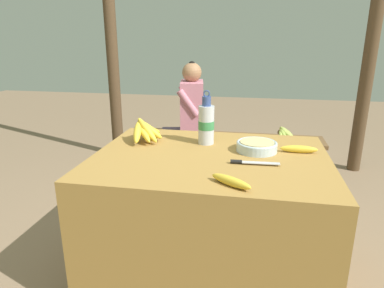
% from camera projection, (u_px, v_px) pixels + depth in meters
% --- Properties ---
extents(ground_plane, '(12.00, 12.00, 0.00)m').
position_uv_depth(ground_plane, '(208.00, 271.00, 1.98)').
color(ground_plane, '#846B51').
extents(market_counter, '(1.20, 0.92, 0.71)m').
position_uv_depth(market_counter, '(209.00, 216.00, 1.87)').
color(market_counter, olive).
rests_on(market_counter, ground_plane).
extents(banana_bunch_ripe, '(0.17, 0.31, 0.15)m').
position_uv_depth(banana_bunch_ripe, '(145.00, 130.00, 1.99)').
color(banana_bunch_ripe, '#4C381E').
rests_on(banana_bunch_ripe, market_counter).
extents(serving_bowl, '(0.22, 0.22, 0.05)m').
position_uv_depth(serving_bowl, '(257.00, 146.00, 1.82)').
color(serving_bowl, silver).
rests_on(serving_bowl, market_counter).
extents(water_bottle, '(0.09, 0.09, 0.31)m').
position_uv_depth(water_bottle, '(206.00, 124.00, 1.93)').
color(water_bottle, silver).
rests_on(water_bottle, market_counter).
extents(loose_banana_front, '(0.19, 0.14, 0.04)m').
position_uv_depth(loose_banana_front, '(231.00, 181.00, 1.40)').
color(loose_banana_front, gold).
rests_on(loose_banana_front, market_counter).
extents(loose_banana_side, '(0.19, 0.04, 0.04)m').
position_uv_depth(loose_banana_side, '(299.00, 149.00, 1.80)').
color(loose_banana_side, gold).
rests_on(loose_banana_side, market_counter).
extents(knife, '(0.23, 0.03, 0.02)m').
position_uv_depth(knife, '(248.00, 162.00, 1.64)').
color(knife, '#BCBCC1').
rests_on(knife, market_counter).
extents(wooden_bench, '(1.75, 0.32, 0.41)m').
position_uv_depth(wooden_bench, '(226.00, 142.00, 3.19)').
color(wooden_bench, brown).
rests_on(wooden_bench, ground_plane).
extents(seated_vendor, '(0.44, 0.41, 1.09)m').
position_uv_depth(seated_vendor, '(187.00, 113.00, 3.14)').
color(seated_vendor, '#564C60').
rests_on(seated_vendor, ground_plane).
extents(banana_bunch_green, '(0.16, 0.26, 0.13)m').
position_uv_depth(banana_bunch_green, '(284.00, 133.00, 3.07)').
color(banana_bunch_green, '#4C381E').
rests_on(banana_bunch_green, wooden_bench).
extents(support_post_near, '(0.12, 0.12, 2.71)m').
position_uv_depth(support_post_near, '(111.00, 31.00, 3.53)').
color(support_post_near, '#4C3823').
rests_on(support_post_near, ground_plane).
extents(support_post_far, '(0.12, 0.12, 2.71)m').
position_uv_depth(support_post_far, '(374.00, 30.00, 3.09)').
color(support_post_far, '#4C3823').
rests_on(support_post_far, ground_plane).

